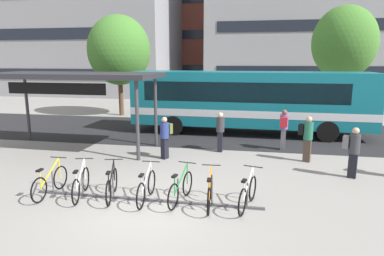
# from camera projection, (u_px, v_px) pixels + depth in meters

# --- Properties ---
(ground) EXTENTS (200.00, 200.00, 0.00)m
(ground) POSITION_uv_depth(u_px,v_px,m) (149.00, 210.00, 8.73)
(ground) COLOR gray
(bus_lane_asphalt) EXTENTS (80.00, 7.20, 0.01)m
(bus_lane_asphalt) POSITION_uv_depth(u_px,v_px,m) (205.00, 132.00, 18.25)
(bus_lane_asphalt) COLOR #232326
(bus_lane_asphalt) RESTS_ON ground
(city_bus) EXTENTS (12.08, 2.83, 3.20)m
(city_bus) POSITION_uv_depth(u_px,v_px,m) (250.00, 100.00, 17.47)
(city_bus) COLOR #0F6070
(city_bus) RESTS_ON ground
(bike_rack) EXTENTS (6.45, 0.11, 0.70)m
(bike_rack) POSITION_uv_depth(u_px,v_px,m) (145.00, 197.00, 9.31)
(bike_rack) COLOR #47474C
(bike_rack) RESTS_ON ground
(parked_bicycle_yellow_0) EXTENTS (0.52, 1.72, 0.99)m
(parked_bicycle_yellow_0) POSITION_uv_depth(u_px,v_px,m) (50.00, 182.00, 9.64)
(parked_bicycle_yellow_0) COLOR black
(parked_bicycle_yellow_0) RESTS_ON ground
(parked_bicycle_white_1) EXTENTS (0.59, 1.69, 0.99)m
(parked_bicycle_white_1) POSITION_uv_depth(u_px,v_px,m) (81.00, 184.00, 9.52)
(parked_bicycle_white_1) COLOR black
(parked_bicycle_white_1) RESTS_ON ground
(parked_bicycle_black_2) EXTENTS (0.60, 1.68, 0.99)m
(parked_bicycle_black_2) POSITION_uv_depth(u_px,v_px,m) (112.00, 185.00, 9.43)
(parked_bicycle_black_2) COLOR black
(parked_bicycle_black_2) RESTS_ON ground
(parked_bicycle_silver_3) EXTENTS (0.52, 1.72, 0.99)m
(parked_bicycle_silver_3) POSITION_uv_depth(u_px,v_px,m) (146.00, 188.00, 9.24)
(parked_bicycle_silver_3) COLOR black
(parked_bicycle_silver_3) RESTS_ON ground
(parked_bicycle_green_4) EXTENTS (0.52, 1.71, 0.99)m
(parked_bicycle_green_4) POSITION_uv_depth(u_px,v_px,m) (181.00, 189.00, 9.17)
(parked_bicycle_green_4) COLOR black
(parked_bicycle_green_4) RESTS_ON ground
(parked_bicycle_orange_5) EXTENTS (0.52, 1.72, 0.99)m
(parked_bicycle_orange_5) POSITION_uv_depth(u_px,v_px,m) (210.00, 192.00, 8.91)
(parked_bicycle_orange_5) COLOR black
(parked_bicycle_orange_5) RESTS_ON ground
(parked_bicycle_white_6) EXTENTS (0.59, 1.69, 0.99)m
(parked_bicycle_white_6) POSITION_uv_depth(u_px,v_px,m) (248.00, 194.00, 8.81)
(parked_bicycle_white_6) COLOR black
(parked_bicycle_white_6) RESTS_ON ground
(transit_shelter) EXTENTS (7.28, 3.22, 3.26)m
(transit_shelter) POSITION_uv_depth(u_px,v_px,m) (73.00, 78.00, 14.19)
(transit_shelter) COLOR #38383D
(transit_shelter) RESTS_ON ground
(commuter_olive_pack_0) EXTENTS (0.50, 0.60, 1.65)m
(commuter_olive_pack_0) POSITION_uv_depth(u_px,v_px,m) (165.00, 135.00, 13.14)
(commuter_olive_pack_0) COLOR black
(commuter_olive_pack_0) RESTS_ON ground
(commuter_red_pack_1) EXTENTS (0.37, 0.55, 1.74)m
(commuter_red_pack_1) POSITION_uv_depth(u_px,v_px,m) (284.00, 127.00, 14.37)
(commuter_red_pack_1) COLOR #565660
(commuter_red_pack_1) RESTS_ON ground
(commuter_black_pack_2) EXTENTS (0.59, 0.47, 1.74)m
(commuter_black_pack_2) POSITION_uv_depth(u_px,v_px,m) (307.00, 136.00, 12.71)
(commuter_black_pack_2) COLOR #47382D
(commuter_black_pack_2) RESTS_ON ground
(commuter_maroon_pack_4) EXTENTS (0.35, 0.53, 1.67)m
(commuter_maroon_pack_4) POSITION_uv_depth(u_px,v_px,m) (220.00, 129.00, 14.15)
(commuter_maroon_pack_4) COLOR black
(commuter_maroon_pack_4) RESTS_ON ground
(commuter_grey_pack_5) EXTENTS (0.60, 0.48, 1.68)m
(commuter_grey_pack_5) POSITION_uv_depth(u_px,v_px,m) (353.00, 149.00, 10.98)
(commuter_grey_pack_5) COLOR black
(commuter_grey_pack_5) RESTS_ON ground
(street_tree_0) EXTENTS (4.30, 4.30, 7.42)m
(street_tree_0) POSITION_uv_depth(u_px,v_px,m) (344.00, 43.00, 23.17)
(street_tree_0) COLOR brown
(street_tree_0) RESTS_ON ground
(street_tree_1) EXTENTS (4.19, 4.19, 6.75)m
(street_tree_1) POSITION_uv_depth(u_px,v_px,m) (119.00, 50.00, 22.81)
(street_tree_1) COLOR brown
(street_tree_1) RESTS_ON ground
(building_left_wing) EXTENTS (23.90, 12.19, 15.71)m
(building_left_wing) POSITION_uv_depth(u_px,v_px,m) (70.00, 24.00, 39.13)
(building_left_wing) COLOR gray
(building_left_wing) RESTS_ON ground
(building_right_wing) EXTENTS (22.49, 12.89, 17.54)m
(building_right_wing) POSITION_uv_depth(u_px,v_px,m) (311.00, 15.00, 38.23)
(building_right_wing) COLOR gray
(building_right_wing) RESTS_ON ground
(building_centre_block) EXTENTS (18.25, 10.26, 17.20)m
(building_centre_block) POSITION_uv_depth(u_px,v_px,m) (235.00, 24.00, 46.27)
(building_centre_block) COLOR brown
(building_centre_block) RESTS_ON ground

